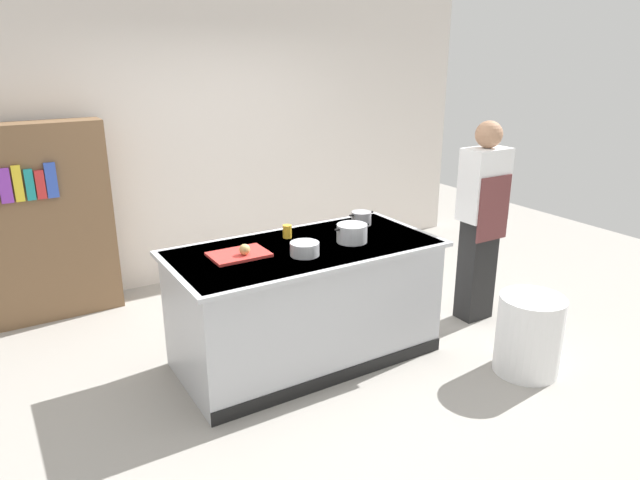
{
  "coord_description": "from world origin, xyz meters",
  "views": [
    {
      "loc": [
        -1.96,
        -3.43,
        2.28
      ],
      "look_at": [
        0.25,
        0.2,
        0.85
      ],
      "focal_mm": 32.38,
      "sensor_mm": 36.0,
      "label": 1
    }
  ],
  "objects_px": {
    "onion": "(245,249)",
    "trash_bin": "(529,335)",
    "juice_cup": "(287,231)",
    "person_chef": "(481,218)",
    "mixing_bowl": "(305,249)",
    "stock_pot": "(352,233)",
    "bookshelf": "(44,223)",
    "sauce_pan": "(361,218)"
  },
  "relations": [
    {
      "from": "mixing_bowl",
      "to": "person_chef",
      "type": "height_order",
      "value": "person_chef"
    },
    {
      "from": "sauce_pan",
      "to": "person_chef",
      "type": "distance_m",
      "value": 1.03
    },
    {
      "from": "stock_pot",
      "to": "mixing_bowl",
      "type": "relative_size",
      "value": 1.43
    },
    {
      "from": "mixing_bowl",
      "to": "sauce_pan",
      "type": "bearing_deg",
      "value": 27.46
    },
    {
      "from": "person_chef",
      "to": "stock_pot",
      "type": "bearing_deg",
      "value": 85.96
    },
    {
      "from": "onion",
      "to": "stock_pot",
      "type": "height_order",
      "value": "stock_pot"
    },
    {
      "from": "stock_pot",
      "to": "sauce_pan",
      "type": "bearing_deg",
      "value": 45.87
    },
    {
      "from": "onion",
      "to": "stock_pot",
      "type": "xyz_separation_m",
      "value": [
        0.82,
        -0.11,
        0.01
      ]
    },
    {
      "from": "stock_pot",
      "to": "sauce_pan",
      "type": "xyz_separation_m",
      "value": [
        0.31,
        0.32,
        -0.01
      ]
    },
    {
      "from": "juice_cup",
      "to": "person_chef",
      "type": "bearing_deg",
      "value": -14.25
    },
    {
      "from": "stock_pot",
      "to": "juice_cup",
      "type": "xyz_separation_m",
      "value": [
        -0.36,
        0.33,
        -0.02
      ]
    },
    {
      "from": "stock_pot",
      "to": "juice_cup",
      "type": "bearing_deg",
      "value": 137.54
    },
    {
      "from": "mixing_bowl",
      "to": "trash_bin",
      "type": "height_order",
      "value": "mixing_bowl"
    },
    {
      "from": "onion",
      "to": "juice_cup",
      "type": "relative_size",
      "value": 0.77
    },
    {
      "from": "trash_bin",
      "to": "juice_cup",
      "type": "bearing_deg",
      "value": 135.54
    },
    {
      "from": "stock_pot",
      "to": "person_chef",
      "type": "xyz_separation_m",
      "value": [
        1.26,
        -0.08,
        -0.05
      ]
    },
    {
      "from": "juice_cup",
      "to": "person_chef",
      "type": "xyz_separation_m",
      "value": [
        1.63,
        -0.41,
        -0.04
      ]
    },
    {
      "from": "person_chef",
      "to": "bookshelf",
      "type": "distance_m",
      "value": 3.71
    },
    {
      "from": "sauce_pan",
      "to": "mixing_bowl",
      "type": "height_order",
      "value": "sauce_pan"
    },
    {
      "from": "juice_cup",
      "to": "trash_bin",
      "type": "xyz_separation_m",
      "value": [
        1.29,
        -1.27,
        -0.66
      ]
    },
    {
      "from": "stock_pot",
      "to": "bookshelf",
      "type": "relative_size",
      "value": 0.17
    },
    {
      "from": "onion",
      "to": "mixing_bowl",
      "type": "relative_size",
      "value": 0.37
    },
    {
      "from": "onion",
      "to": "trash_bin",
      "type": "relative_size",
      "value": 0.13
    },
    {
      "from": "stock_pot",
      "to": "sauce_pan",
      "type": "relative_size",
      "value": 1.29
    },
    {
      "from": "stock_pot",
      "to": "bookshelf",
      "type": "height_order",
      "value": "bookshelf"
    },
    {
      "from": "stock_pot",
      "to": "trash_bin",
      "type": "distance_m",
      "value": 1.48
    },
    {
      "from": "onion",
      "to": "mixing_bowl",
      "type": "distance_m",
      "value": 0.41
    },
    {
      "from": "juice_cup",
      "to": "trash_bin",
      "type": "height_order",
      "value": "juice_cup"
    },
    {
      "from": "onion",
      "to": "trash_bin",
      "type": "distance_m",
      "value": 2.14
    },
    {
      "from": "onion",
      "to": "trash_bin",
      "type": "height_order",
      "value": "onion"
    },
    {
      "from": "onion",
      "to": "bookshelf",
      "type": "xyz_separation_m",
      "value": [
        -1.06,
        1.78,
        -0.1
      ]
    },
    {
      "from": "mixing_bowl",
      "to": "person_chef",
      "type": "bearing_deg",
      "value": -0.31
    },
    {
      "from": "mixing_bowl",
      "to": "trash_bin",
      "type": "xyz_separation_m",
      "value": [
        1.37,
        -0.87,
        -0.65
      ]
    },
    {
      "from": "onion",
      "to": "person_chef",
      "type": "xyz_separation_m",
      "value": [
        2.08,
        -0.19,
        -0.04
      ]
    },
    {
      "from": "mixing_bowl",
      "to": "juice_cup",
      "type": "relative_size",
      "value": 2.05
    },
    {
      "from": "stock_pot",
      "to": "mixing_bowl",
      "type": "bearing_deg",
      "value": -170.93
    },
    {
      "from": "stock_pot",
      "to": "bookshelf",
      "type": "xyz_separation_m",
      "value": [
        -1.88,
        1.88,
        -0.11
      ]
    },
    {
      "from": "stock_pot",
      "to": "mixing_bowl",
      "type": "xyz_separation_m",
      "value": [
        -0.44,
        -0.07,
        -0.02
      ]
    },
    {
      "from": "person_chef",
      "to": "bookshelf",
      "type": "xyz_separation_m",
      "value": [
        -3.14,
        1.96,
        -0.06
      ]
    },
    {
      "from": "mixing_bowl",
      "to": "trash_bin",
      "type": "distance_m",
      "value": 1.75
    },
    {
      "from": "onion",
      "to": "person_chef",
      "type": "height_order",
      "value": "person_chef"
    },
    {
      "from": "juice_cup",
      "to": "bookshelf",
      "type": "bearing_deg",
      "value": 134.33
    }
  ]
}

